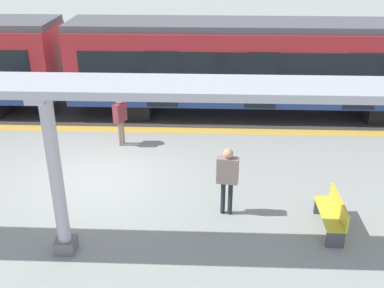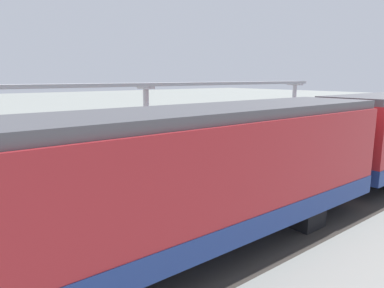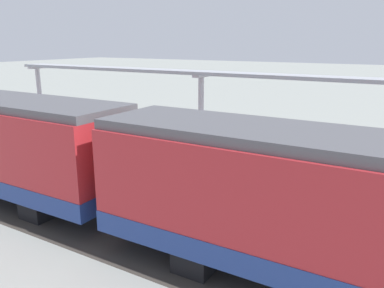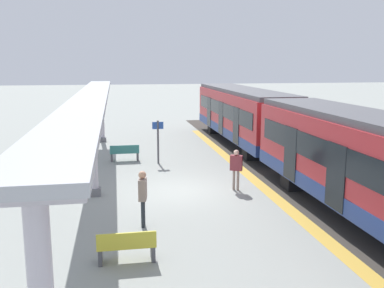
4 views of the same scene
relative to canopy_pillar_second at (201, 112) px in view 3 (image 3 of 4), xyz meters
The scene contains 12 objects.
ground_plane 3.79m from the canopy_pillar_second, behind, with size 176.00×176.00×0.00m, color gray.
tactile_edge_strip 7.02m from the canopy_pillar_second, behind, with size 0.51×30.78×0.01m, color gold.
trackbed 8.83m from the canopy_pillar_second, behind, with size 3.20×42.78×0.01m, color #38332D.
canopy_pillar_second is the anchor object (origin of this frame).
canopy_pillar_third 11.90m from the canopy_pillar_second, 90.00° to the left, with size 1.10×0.44×3.73m.
canopy_beam 1.92m from the canopy_pillar_second, 90.00° to the left, with size 1.20×24.52×0.16m, color #A8AAB2.
bench_near_end 6.28m from the canopy_pillar_second, 99.84° to the left, with size 1.50×0.44×0.86m.
bench_mid_platform 6.15m from the canopy_pillar_second, 102.30° to the right, with size 1.50×0.45×0.86m.
trash_bin 13.08m from the canopy_pillar_second, 93.89° to the left, with size 0.48×0.48×0.90m, color #4D4650.
platform_info_sign 5.86m from the canopy_pillar_second, 120.33° to the right, with size 0.56×0.10×2.20m.
passenger_waiting_near_edge 5.62m from the canopy_pillar_second, behind, with size 0.52×0.41×1.65m.
passenger_by_the_benches 3.99m from the canopy_pillar_second, 114.45° to the left, with size 0.31×0.54×1.79m.
Camera 3 is at (-13.07, -9.18, 5.25)m, focal length 36.28 mm.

